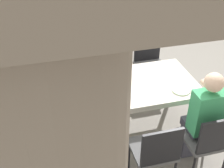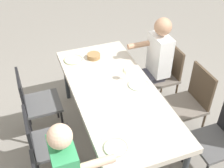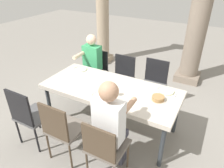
{
  "view_description": "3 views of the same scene",
  "coord_description": "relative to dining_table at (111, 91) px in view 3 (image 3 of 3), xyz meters",
  "views": [
    {
      "loc": [
        0.76,
        2.85,
        2.76
      ],
      "look_at": [
        0.01,
        0.05,
        0.84
      ],
      "focal_mm": 47.89,
      "sensor_mm": 36.0,
      "label": 1
    },
    {
      "loc": [
        -2.31,
        0.88,
        2.78
      ],
      "look_at": [
        -0.01,
        0.04,
        0.88
      ],
      "focal_mm": 45.45,
      "sensor_mm": 36.0,
      "label": 2
    },
    {
      "loc": [
        1.31,
        -2.35,
        2.36
      ],
      "look_at": [
        0.02,
        0.01,
        0.82
      ],
      "focal_mm": 33.08,
      "sensor_mm": 36.0,
      "label": 3
    }
  ],
  "objects": [
    {
      "name": "plate_2",
      "position": [
        0.77,
        0.29,
        0.07
      ],
      "size": [
        0.24,
        0.24,
        0.02
      ],
      "color": "silver",
      "rests_on": "dining_table"
    },
    {
      "name": "stone_column_near",
      "position": [
        -1.53,
        2.34,
        0.82
      ],
      "size": [
        0.42,
        0.42,
        3.09
      ],
      "color": "tan",
      "rests_on": "ground"
    },
    {
      "name": "chair_east_north",
      "position": [
        0.41,
        0.88,
        -0.16
      ],
      "size": [
        0.44,
        0.44,
        0.93
      ],
      "color": "#4F4F50",
      "rests_on": "ground"
    },
    {
      "name": "bread_basket",
      "position": [
        0.74,
        0.02,
        0.09
      ],
      "size": [
        0.17,
        0.17,
        0.06
      ],
      "primitive_type": "cylinder",
      "color": "#9E7547",
      "rests_on": "dining_table"
    },
    {
      "name": "diner_woman_green",
      "position": [
        0.41,
        -0.71,
        0.02
      ],
      "size": [
        0.35,
        0.5,
        1.34
      ],
      "color": "#3F3F4C",
      "rests_on": "ground"
    },
    {
      "name": "spoon_1",
      "position": [
        0.15,
        -0.29,
        0.06
      ],
      "size": [
        0.03,
        0.17,
        0.01
      ],
      "primitive_type": "cube",
      "rotation": [
        0.0,
        0.0,
        -0.05
      ],
      "color": "silver",
      "rests_on": "dining_table"
    },
    {
      "name": "stone_column_centre",
      "position": [
        0.79,
        2.34,
        0.64
      ],
      "size": [
        0.54,
        0.54,
        2.72
      ],
      "color": "gray",
      "rests_on": "ground"
    },
    {
      "name": "plate_0",
      "position": [
        -0.77,
        0.28,
        0.07
      ],
      "size": [
        0.22,
        0.22,
        0.02
      ],
      "color": "white",
      "rests_on": "dining_table"
    },
    {
      "name": "ground_plane",
      "position": [
        0.0,
        0.0,
        -0.7
      ],
      "size": [
        16.0,
        16.0,
        0.0
      ],
      "primitive_type": "plane",
      "color": "gray"
    },
    {
      "name": "fork_1",
      "position": [
        -0.15,
        -0.29,
        0.06
      ],
      "size": [
        0.03,
        0.17,
        0.01
      ],
      "primitive_type": "cube",
      "rotation": [
        0.0,
        0.0,
        0.07
      ],
      "color": "silver",
      "rests_on": "dining_table"
    },
    {
      "name": "plate_1",
      "position": [
        -0.0,
        -0.29,
        0.07
      ],
      "size": [
        0.24,
        0.24,
        0.02
      ],
      "color": "white",
      "rests_on": "dining_table"
    },
    {
      "name": "chair_mid_south",
      "position": [
        -0.23,
        -0.88,
        -0.15
      ],
      "size": [
        0.44,
        0.44,
        0.95
      ],
      "color": "#6A6158",
      "rests_on": "ground"
    },
    {
      "name": "spoon_2",
      "position": [
        0.92,
        0.29,
        0.06
      ],
      "size": [
        0.02,
        0.17,
        0.01
      ],
      "primitive_type": "cube",
      "rotation": [
        0.0,
        0.0,
        -0.04
      ],
      "color": "silver",
      "rests_on": "dining_table"
    },
    {
      "name": "chair_west_north",
      "position": [
        -0.83,
        0.88,
        -0.18
      ],
      "size": [
        0.44,
        0.44,
        0.88
      ],
      "color": "#4F4F50",
      "rests_on": "ground"
    },
    {
      "name": "diner_man_white",
      "position": [
        -0.83,
        0.69,
        -0.02
      ],
      "size": [
        0.35,
        0.49,
        1.27
      ],
      "color": "#3F3F4C",
      "rests_on": "ground"
    },
    {
      "name": "chair_east_south",
      "position": [
        0.41,
        -0.88,
        -0.17
      ],
      "size": [
        0.44,
        0.44,
        0.9
      ],
      "color": "#6A6158",
      "rests_on": "ground"
    },
    {
      "name": "fork_0",
      "position": [
        -0.92,
        0.28,
        0.06
      ],
      "size": [
        0.02,
        0.17,
        0.01
      ],
      "primitive_type": "cube",
      "rotation": [
        0.0,
        0.0,
        0.01
      ],
      "color": "silver",
      "rests_on": "dining_table"
    },
    {
      "name": "spoon_0",
      "position": [
        -0.62,
        0.28,
        0.06
      ],
      "size": [
        0.03,
        0.17,
        0.01
      ],
      "primitive_type": "cube",
      "rotation": [
        0.0,
        0.0,
        0.11
      ],
      "color": "silver",
      "rests_on": "dining_table"
    },
    {
      "name": "chair_mid_north",
      "position": [
        -0.23,
        0.88,
        -0.19
      ],
      "size": [
        0.44,
        0.44,
        0.88
      ],
      "color": "#4F4F50",
      "rests_on": "ground"
    },
    {
      "name": "dining_table",
      "position": [
        0.0,
        0.0,
        0.0
      ],
      "size": [
        2.09,
        0.92,
        0.76
      ],
      "color": "beige",
      "rests_on": "ground"
    },
    {
      "name": "wine_glass_1",
      "position": [
        0.16,
        -0.19,
        0.18
      ],
      "size": [
        0.07,
        0.07,
        0.16
      ],
      "color": "white",
      "rests_on": "dining_table"
    },
    {
      "name": "chair_west_south",
      "position": [
        -0.83,
        -0.88,
        -0.15
      ],
      "size": [
        0.44,
        0.44,
        0.97
      ],
      "color": "#4F4F50",
      "rests_on": "ground"
    },
    {
      "name": "fork_2",
      "position": [
        0.62,
        0.29,
        0.06
      ],
      "size": [
        0.02,
        0.17,
        0.01
      ],
      "primitive_type": "cube",
      "rotation": [
        0.0,
        0.0,
        -0.04
      ],
      "color": "silver",
      "rests_on": "dining_table"
    }
  ]
}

